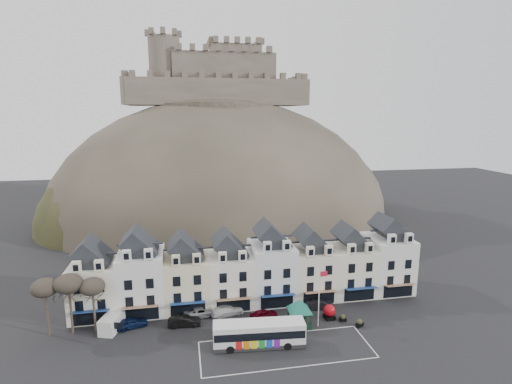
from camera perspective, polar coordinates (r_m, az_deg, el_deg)
ground at (r=53.97m, az=2.43°, el=-22.48°), size 300.00×300.00×0.00m
coach_bay_markings at (r=55.39m, az=4.29°, el=-21.53°), size 22.00×7.50×0.01m
townhouse_terrace at (r=65.39m, az=-0.60°, el=-10.90°), size 54.40×9.35×11.80m
castle_hill at (r=117.09m, az=-4.56°, el=-3.55°), size 100.00×76.00×68.00m
castle at (r=120.53m, az=-5.61°, el=16.08°), size 50.20×22.20×22.00m
tree_left_far at (r=61.78m, az=-27.95°, el=-12.05°), size 3.61×3.61×8.24m
tree_left_mid at (r=60.81m, az=-25.23°, el=-11.82°), size 3.78×3.78×8.64m
tree_left_near at (r=60.37m, az=-22.35°, el=-12.45°), size 3.43×3.43×7.84m
bus at (r=55.01m, az=0.44°, el=-19.47°), size 12.10×3.76×3.36m
bus_shelter at (r=59.04m, az=6.23°, el=-15.82°), size 6.40×6.40×4.06m
red_buoy at (r=62.47m, az=10.44°, el=-16.44°), size 1.77×1.77×2.19m
flagpole at (r=58.63m, az=9.09°, el=-14.24°), size 1.23×0.16×8.52m
white_van at (r=62.38m, az=-19.76°, el=-17.00°), size 3.51×5.29×2.23m
planter_west at (r=62.45m, az=12.29°, el=-17.17°), size 1.09×0.73×1.04m
planter_east at (r=61.60m, az=14.59°, el=-17.66°), size 1.27×0.98×1.14m
car_navy at (r=62.02m, az=-17.34°, el=-17.40°), size 4.69×2.90×1.49m
car_black at (r=60.68m, az=-10.21°, el=-17.71°), size 4.69×1.81×1.52m
car_silver at (r=62.92m, az=-7.81°, el=-16.54°), size 5.53×3.30×1.46m
car_white at (r=62.84m, az=-4.13°, el=-16.50°), size 5.35×3.19×1.45m
car_maroon at (r=61.71m, az=1.13°, el=-17.06°), size 4.32×2.30×1.40m
car_charcoal at (r=65.16m, az=9.12°, el=-15.55°), size 4.57×2.03×1.46m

